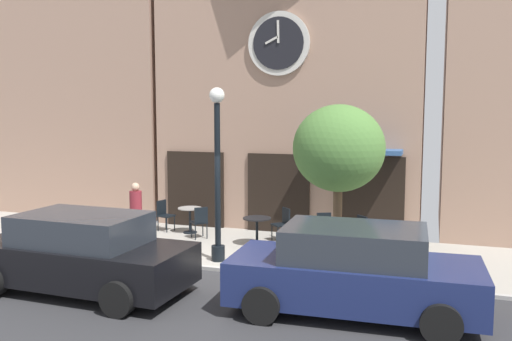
% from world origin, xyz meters
% --- Properties ---
extents(ground_plane, '(27.86, 10.10, 0.13)m').
position_xyz_m(ground_plane, '(0.00, -0.79, -0.02)').
color(ground_plane, '#9E998E').
extents(clock_building, '(7.94, 3.33, 9.94)m').
position_xyz_m(clock_building, '(0.51, 5.28, 5.13)').
color(clock_building, '#9E7A66').
rests_on(clock_building, ground_plane).
extents(neighbor_building_left, '(6.70, 3.62, 12.50)m').
position_xyz_m(neighbor_building_left, '(-6.98, 6.05, 6.25)').
color(neighbor_building_left, '#9E7A66').
rests_on(neighbor_building_left, ground_plane).
extents(street_lamp, '(0.36, 0.36, 4.08)m').
position_xyz_m(street_lamp, '(-0.00, 0.79, 2.07)').
color(street_lamp, black).
rests_on(street_lamp, ground_plane).
extents(street_tree, '(2.03, 1.83, 3.69)m').
position_xyz_m(street_tree, '(2.79, 1.00, 2.70)').
color(street_tree, brown).
rests_on(street_tree, ground_plane).
extents(cafe_table_center, '(0.69, 0.69, 0.74)m').
position_xyz_m(cafe_table_center, '(-1.89, 3.25, 0.52)').
color(cafe_table_center, black).
rests_on(cafe_table_center, ground_plane).
extents(cafe_table_leftmost, '(0.75, 0.75, 0.74)m').
position_xyz_m(cafe_table_leftmost, '(0.42, 2.48, 0.54)').
color(cafe_table_leftmost, black).
rests_on(cafe_table_leftmost, ground_plane).
extents(cafe_table_center_right, '(0.69, 0.69, 0.74)m').
position_xyz_m(cafe_table_center_right, '(2.51, 2.08, 0.52)').
color(cafe_table_center_right, black).
rests_on(cafe_table_center_right, ground_plane).
extents(cafe_chair_near_tree, '(0.55, 0.55, 0.90)m').
position_xyz_m(cafe_chair_near_tree, '(1.87, 1.50, 0.53)').
color(cafe_chair_near_tree, black).
rests_on(cafe_chair_near_tree, ground_plane).
extents(cafe_chair_right_end, '(0.57, 0.57, 0.90)m').
position_xyz_m(cafe_chair_right_end, '(3.05, 2.72, 0.53)').
color(cafe_chair_right_end, black).
rests_on(cafe_chair_right_end, ground_plane).
extents(cafe_chair_by_entrance, '(0.57, 0.57, 0.90)m').
position_xyz_m(cafe_chair_by_entrance, '(-1.31, 2.68, 0.53)').
color(cafe_chair_by_entrance, black).
rests_on(cafe_chair_by_entrance, ground_plane).
extents(cafe_chair_near_lamp, '(0.57, 0.57, 0.90)m').
position_xyz_m(cafe_chair_near_lamp, '(0.93, 3.19, 0.53)').
color(cafe_chair_near_lamp, black).
rests_on(cafe_chair_near_lamp, ground_plane).
extents(cafe_chair_facing_wall, '(0.53, 0.53, 0.90)m').
position_xyz_m(cafe_chair_facing_wall, '(2.16, 2.81, 0.53)').
color(cafe_chair_facing_wall, black).
rests_on(cafe_chair_facing_wall, ground_plane).
extents(cafe_chair_outer, '(0.49, 0.49, 0.90)m').
position_xyz_m(cafe_chair_outer, '(-2.76, 3.31, 0.53)').
color(cafe_chair_outer, black).
rests_on(cafe_chair_outer, ground_plane).
extents(pedestrian_maroon, '(0.37, 0.37, 1.67)m').
position_xyz_m(pedestrian_maroon, '(-2.61, 1.48, 0.86)').
color(pedestrian_maroon, '#2D2D38').
rests_on(pedestrian_maroon, ground_plane).
extents(parked_car_black, '(4.36, 2.14, 1.55)m').
position_xyz_m(parked_car_black, '(-1.69, -2.08, 0.76)').
color(parked_car_black, black).
rests_on(parked_car_black, ground_plane).
extents(parked_car_navy, '(4.36, 2.14, 1.55)m').
position_xyz_m(parked_car_navy, '(3.53, -1.59, 0.76)').
color(parked_car_navy, navy).
rests_on(parked_car_navy, ground_plane).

